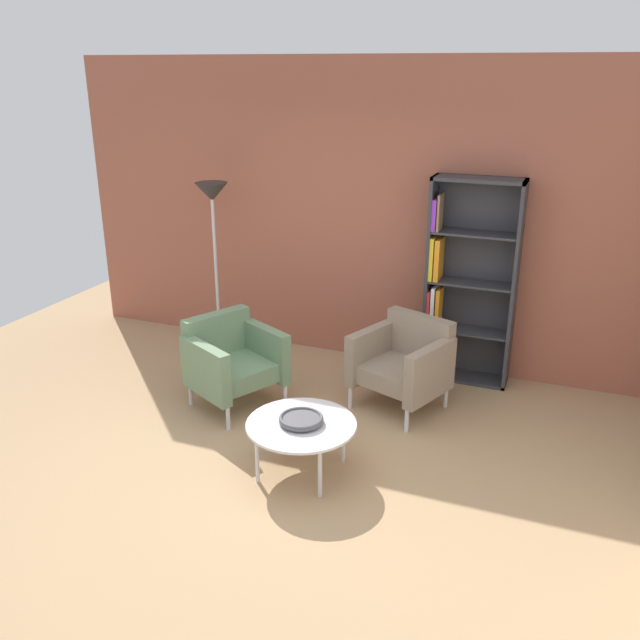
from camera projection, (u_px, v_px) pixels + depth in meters
name	position (u px, v px, depth m)	size (l,w,h in m)	color
ground_plane	(268.00, 480.00, 4.90)	(8.32, 8.32, 0.00)	tan
brick_back_panel	(375.00, 215.00, 6.53)	(6.40, 0.12, 2.90)	#9E5642
bookshelf_tall	(463.00, 285.00, 6.22)	(0.80, 0.30, 1.90)	#333338
coffee_table_low	(301.00, 427.00, 4.88)	(0.80, 0.80, 0.40)	silver
decorative_bowl	(301.00, 419.00, 4.86)	(0.32, 0.32, 0.05)	#4C4C51
armchair_spare_guest	(232.00, 360.00, 5.88)	(0.90, 0.92, 0.78)	slate
armchair_by_bookshelf	(404.00, 362.00, 5.84)	(0.89, 0.86, 0.78)	gray
floor_lamp_torchiere	(213.00, 213.00, 6.66)	(0.32, 0.32, 1.74)	silver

